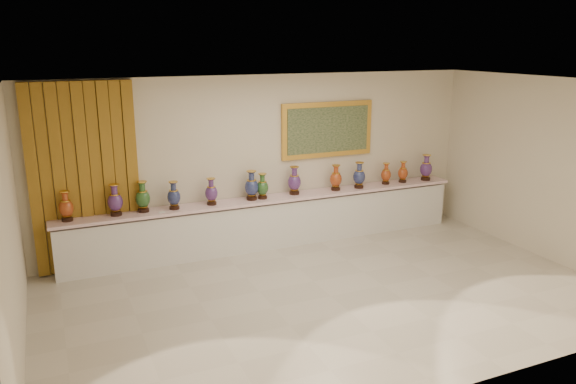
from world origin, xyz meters
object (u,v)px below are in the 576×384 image
(counter, at_px, (271,222))
(vase_0, at_px, (66,208))
(vase_2, at_px, (143,198))
(vase_1, at_px, (115,202))

(counter, xyz_separation_m, vase_0, (-3.34, -0.01, 0.67))
(counter, relative_size, vase_0, 15.49)
(vase_0, height_order, vase_2, vase_2)
(vase_1, bearing_deg, counter, 0.30)
(vase_0, distance_m, vase_1, 0.72)
(counter, distance_m, vase_0, 3.41)
(counter, bearing_deg, vase_1, -179.70)
(vase_2, bearing_deg, vase_1, -176.57)
(vase_0, xyz_separation_m, vase_2, (1.14, 0.02, 0.01))
(vase_1, bearing_deg, vase_0, 179.42)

